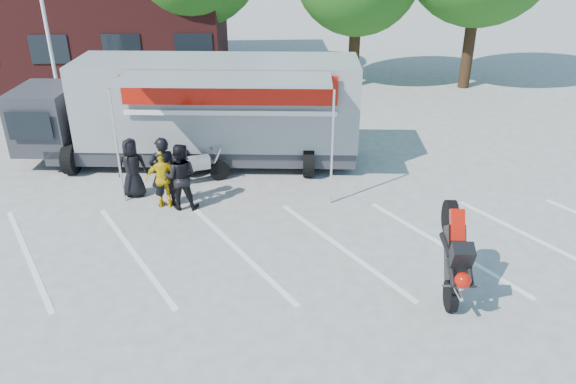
{
  "coord_description": "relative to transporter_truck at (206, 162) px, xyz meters",
  "views": [
    {
      "loc": [
        0.79,
        -10.12,
        6.93
      ],
      "look_at": [
        1.36,
        1.37,
        1.3
      ],
      "focal_mm": 35.0,
      "sensor_mm": 36.0,
      "label": 1
    }
  ],
  "objects": [
    {
      "name": "spectator_hivis",
      "position": [
        -0.81,
        -2.99,
        0.8
      ],
      "size": [
        0.95,
        0.42,
        1.59
      ],
      "primitive_type": "imported",
      "rotation": [
        0.0,
        0.0,
        3.1
      ],
      "color": "yellow",
      "rests_on": "ground"
    },
    {
      "name": "spectator_leather_a",
      "position": [
        -1.76,
        -2.29,
        0.83
      ],
      "size": [
        0.85,
        0.58,
        1.66
      ],
      "primitive_type": "imported",
      "rotation": [
        0.0,
        0.0,
        3.21
      ],
      "color": "black",
      "rests_on": "ground"
    },
    {
      "name": "parked_motorcycle",
      "position": [
        -0.13,
        -1.6,
        0.0
      ],
      "size": [
        2.13,
        1.27,
        1.06
      ],
      "primitive_type": null,
      "rotation": [
        0.0,
        0.0,
        1.89
      ],
      "color": "#B5B5BA",
      "rests_on": "ground"
    },
    {
      "name": "parking_bay_lines",
      "position": [
        0.99,
        -5.32,
        0.01
      ],
      "size": [
        18.09,
        13.33,
        0.01
      ],
      "primitive_type": "cube",
      "rotation": [
        0.0,
        0.0,
        0.52
      ],
      "color": "white",
      "rests_on": "ground"
    },
    {
      "name": "spectator_leather_b",
      "position": [
        -0.81,
        -2.94,
        0.97
      ],
      "size": [
        0.81,
        0.66,
        1.93
      ],
      "primitive_type": "imported",
      "rotation": [
        0.0,
        0.0,
        3.46
      ],
      "color": "black",
      "rests_on": "ground"
    },
    {
      "name": "transporter_truck",
      "position": [
        0.0,
        0.0,
        0.0
      ],
      "size": [
        10.47,
        5.63,
        3.23
      ],
      "primitive_type": null,
      "rotation": [
        0.0,
        0.0,
        -0.07
      ],
      "color": "gray",
      "rests_on": "ground"
    },
    {
      "name": "spectator_leather_c",
      "position": [
        -0.35,
        -3.08,
        0.9
      ],
      "size": [
        0.91,
        0.73,
        1.8
      ],
      "primitive_type": "imported",
      "rotation": [
        0.0,
        0.0,
        3.08
      ],
      "color": "black",
      "rests_on": "ground"
    },
    {
      "name": "stunt_bike_rider",
      "position": [
        5.46,
        -6.98,
        0.0
      ],
      "size": [
        1.05,
        1.93,
        2.18
      ],
      "primitive_type": null,
      "rotation": [
        0.0,
        0.0,
        -0.1
      ],
      "color": "black",
      "rests_on": "ground"
    },
    {
      "name": "ground",
      "position": [
        0.99,
        -6.32,
        0.0
      ],
      "size": [
        100.0,
        100.0,
        0.0
      ],
      "primitive_type": "plane",
      "color": "#ADADA7",
      "rests_on": "ground"
    }
  ]
}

